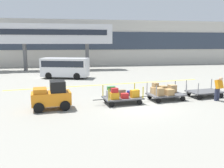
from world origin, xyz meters
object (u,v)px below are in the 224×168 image
at_px(baggage_tug, 52,96).
at_px(safety_cone_near, 153,88).
at_px(baggage_cart_tail, 205,92).
at_px(baggage_cart_lead, 121,95).
at_px(baggage_cart_middle, 164,92).
at_px(shuttle_van, 65,66).
at_px(baggage_handler, 218,88).

relative_size(baggage_tug, safety_cone_near, 4.05).
bearing_deg(safety_cone_near, baggage_cart_tail, -41.30).
distance_m(baggage_cart_lead, baggage_cart_middle, 2.97).
height_order(baggage_cart_middle, safety_cone_near, baggage_cart_middle).
bearing_deg(safety_cone_near, baggage_cart_middle, -95.69).
bearing_deg(baggage_tug, baggage_cart_tail, 7.57).
xyz_separation_m(baggage_cart_middle, shuttle_van, (-6.52, 10.93, 0.70)).
xyz_separation_m(baggage_cart_lead, safety_cone_near, (3.22, 3.26, -0.23)).
bearing_deg(baggage_handler, shuttle_van, 129.62).
distance_m(baggage_tug, baggage_cart_middle, 7.07).
xyz_separation_m(baggage_tug, baggage_cart_middle, (7.00, 0.98, -0.22)).
xyz_separation_m(baggage_cart_lead, baggage_cart_middle, (2.94, 0.45, 0.02)).
bearing_deg(baggage_cart_tail, safety_cone_near, 138.70).
relative_size(baggage_cart_tail, safety_cone_near, 5.58).
distance_m(shuttle_van, safety_cone_near, 10.64).
height_order(baggage_handler, safety_cone_near, baggage_handler).
distance_m(baggage_tug, shuttle_van, 11.93).
bearing_deg(baggage_tug, shuttle_van, 87.69).
height_order(baggage_cart_lead, baggage_handler, baggage_handler).
relative_size(baggage_handler, safety_cone_near, 2.84).
height_order(baggage_cart_lead, baggage_cart_tail, same).
bearing_deg(shuttle_van, baggage_cart_lead, -72.54).
height_order(baggage_cart_lead, baggage_cart_middle, baggage_cart_middle).
relative_size(baggage_tug, baggage_cart_lead, 0.73).
xyz_separation_m(baggage_cart_lead, baggage_handler, (6.18, -0.41, 0.36)).
bearing_deg(baggage_cart_tail, baggage_tug, -172.43).
relative_size(baggage_cart_middle, safety_cone_near, 5.58).
relative_size(baggage_tug, shuttle_van, 0.43).
bearing_deg(safety_cone_near, baggage_tug, -152.49).
relative_size(baggage_cart_tail, shuttle_van, 0.60).
relative_size(shuttle_van, safety_cone_near, 9.36).
bearing_deg(baggage_tug, safety_cone_near, 27.51).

